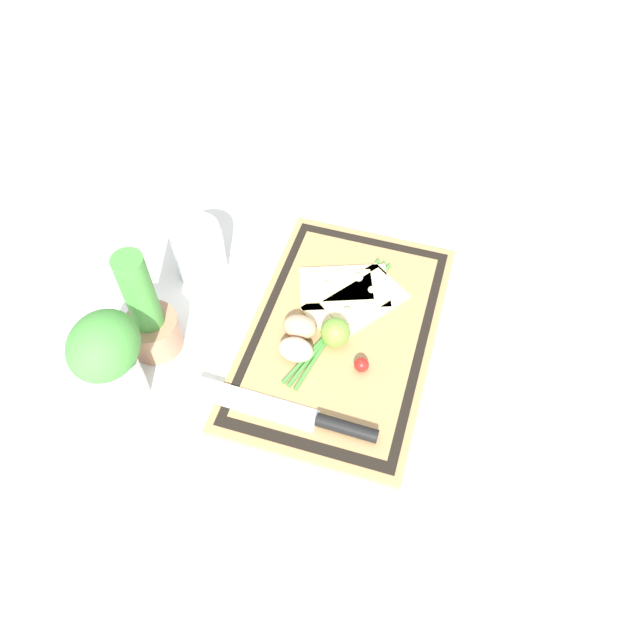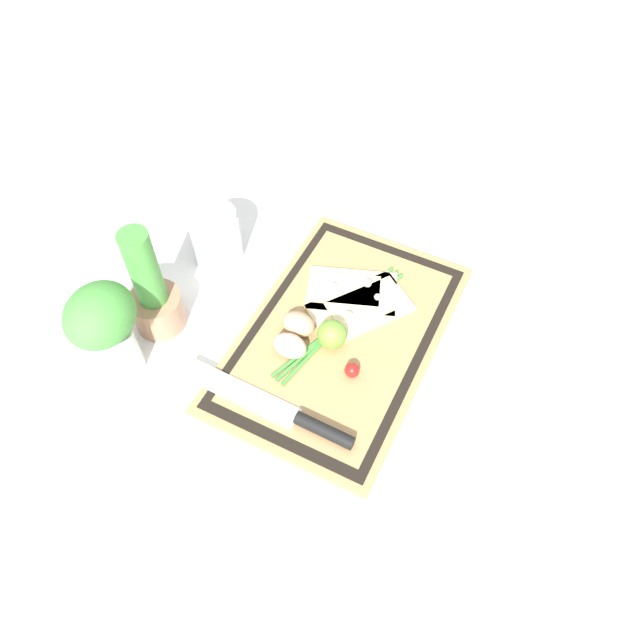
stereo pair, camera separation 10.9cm
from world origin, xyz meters
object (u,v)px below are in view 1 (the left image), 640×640
lime (335,332)px  sauce_jar (200,253)px  knife (314,419)px  pizza_slice_near (357,302)px  herb_pot (148,318)px  herb_glass (109,357)px  egg_pink (296,350)px  egg_brown (300,327)px  cherry_tomato_red (362,365)px  pizza_slice_far (343,287)px

lime → sauce_jar: bearing=71.7°
lime → knife: bearing=-176.1°
pizza_slice_near → lime: bearing=170.2°
herb_pot → herb_glass: herb_pot is taller
pizza_slice_near → herb_glass: (-0.28, 0.32, 0.09)m
knife → herb_pot: herb_pot is taller
lime → egg_pink: bearing=132.6°
knife → egg_brown: (0.16, 0.07, 0.01)m
lime → cherry_tomato_red: 0.07m
egg_pink → herb_glass: bearing=119.6°
cherry_tomato_red → pizza_slice_far: bearing=25.8°
knife → lime: 0.16m
herb_glass → pizza_slice_near: bearing=-48.5°
herb_pot → herb_glass: (-0.11, 0.00, 0.04)m
egg_brown → sauce_jar: sauce_jar is taller
pizza_slice_far → sauce_jar: 0.27m
egg_pink → cherry_tomato_red: egg_pink is taller
pizza_slice_near → herb_pot: bearing=119.1°
egg_brown → herb_glass: bearing=128.0°
pizza_slice_far → knife: (-0.28, -0.03, 0.00)m
pizza_slice_near → herb_pot: 0.37m
lime → cherry_tomato_red: bearing=-126.1°
pizza_slice_far → lime: lime is taller
herb_pot → egg_pink: bearing=-81.8°
knife → egg_pink: 0.13m
knife → cherry_tomato_red: cherry_tomato_red is taller
sauce_jar → herb_glass: (-0.29, 0.01, 0.07)m
lime → cherry_tomato_red: (-0.04, -0.06, -0.01)m
lime → pizza_slice_far: bearing=9.1°
pizza_slice_far → sauce_jar: size_ratio=1.67×
knife → cherry_tomato_red: 0.13m
herb_glass → sauce_jar: bearing=-2.8°
knife → egg_pink: (0.11, 0.07, 0.01)m
pizza_slice_near → herb_glass: herb_glass is taller
sauce_jar → knife: bearing=-130.2°
herb_pot → lime: bearing=-74.1°
egg_brown → herb_glass: 0.32m
egg_pink → herb_glass: herb_glass is taller
pizza_slice_far → egg_brown: 0.13m
sauce_jar → lime: bearing=-108.3°
lime → herb_glass: bearing=122.3°
egg_pink → herb_pot: (-0.04, 0.25, 0.04)m
knife → pizza_slice_far: bearing=6.1°
lime → herb_pot: bearing=105.9°
knife → sauce_jar: bearing=49.8°
cherry_tomato_red → lime: bearing=53.9°
lime → cherry_tomato_red: lime is taller
lime → sauce_jar: (0.10, 0.29, 0.01)m
herb_glass → pizza_slice_far: bearing=-42.9°
cherry_tomato_red → herb_pot: (-0.04, 0.36, 0.05)m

